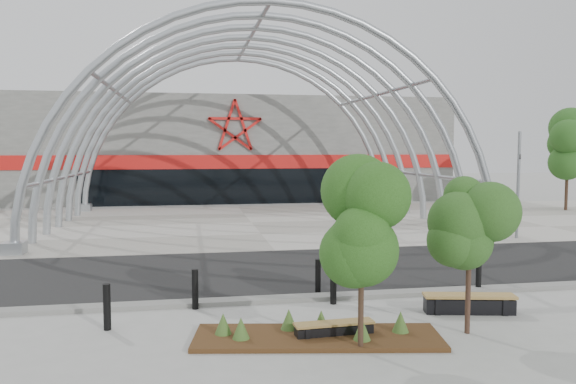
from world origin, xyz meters
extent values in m
plane|color=#969691|center=(0.00, 0.00, 0.00)|extent=(140.00, 140.00, 0.00)
cube|color=black|center=(0.00, 3.50, 0.01)|extent=(140.00, 7.00, 0.02)
cube|color=gray|center=(0.00, 15.50, 0.02)|extent=(60.00, 17.00, 0.04)
cube|color=slate|center=(0.00, -0.25, 0.06)|extent=(60.00, 0.50, 0.12)
cube|color=#63635E|center=(0.00, 33.50, 4.00)|extent=(34.00, 15.00, 8.00)
cube|color=black|center=(0.00, 26.05, 1.30)|extent=(22.00, 0.25, 2.60)
cube|color=red|center=(0.00, 26.05, 3.10)|extent=(34.00, 0.30, 1.00)
torus|color=#A2A7AD|center=(0.00, 8.00, 0.00)|extent=(20.36, 0.36, 20.36)
torus|color=#A2A7AD|center=(0.00, 10.50, 0.00)|extent=(20.36, 0.36, 20.36)
torus|color=#A2A7AD|center=(0.00, 13.00, 0.00)|extent=(20.36, 0.36, 20.36)
torus|color=#A2A7AD|center=(0.00, 15.50, 0.00)|extent=(20.36, 0.36, 20.36)
torus|color=#A2A7AD|center=(0.00, 18.00, 0.00)|extent=(20.36, 0.36, 20.36)
torus|color=#A2A7AD|center=(0.00, 20.50, 0.00)|extent=(20.36, 0.36, 20.36)
torus|color=#A2A7AD|center=(0.00, 23.00, 0.00)|extent=(20.36, 0.36, 20.36)
cylinder|color=#A2A7AD|center=(9.66, 15.50, 2.59)|extent=(0.20, 15.00, 0.20)
cylinder|color=#A2A7AD|center=(7.07, 15.50, 7.07)|extent=(0.20, 15.00, 0.20)
cylinder|color=#A2A7AD|center=(0.00, 15.50, 10.00)|extent=(0.20, 15.00, 0.20)
cylinder|color=#A2A7AD|center=(-7.07, 15.50, 7.07)|extent=(0.20, 15.00, 0.20)
cylinder|color=#A2A7AD|center=(-9.66, 15.50, 2.59)|extent=(0.20, 15.00, 0.20)
cube|color=#A2A7AD|center=(-10.00, 8.00, 0.25)|extent=(0.80, 0.80, 0.50)
cube|color=#A2A7AD|center=(-10.00, 23.00, 0.25)|extent=(0.80, 0.80, 0.50)
cube|color=#A2A7AD|center=(10.00, 8.00, 0.25)|extent=(0.80, 0.80, 0.50)
cube|color=#A2A7AD|center=(10.00, 23.00, 0.25)|extent=(0.80, 0.80, 0.50)
cube|color=#33200D|center=(-0.67, -3.38, 0.05)|extent=(5.47, 2.47, 0.10)
cone|color=#446629|center=(-2.30, -3.31, 0.33)|extent=(0.37, 0.37, 0.46)
cone|color=#446629|center=(-0.52, -3.10, 0.33)|extent=(0.37, 0.37, 0.46)
cone|color=#446629|center=(0.18, -3.83, 0.33)|extent=(0.37, 0.37, 0.46)
cone|color=#446629|center=(-1.20, -2.88, 0.33)|extent=(0.37, 0.37, 0.46)
cone|color=#446629|center=(1.17, -3.48, 0.33)|extent=(0.37, 0.37, 0.46)
cone|color=#446629|center=(-2.65, -2.95, 0.33)|extent=(0.37, 0.37, 0.46)
cylinder|color=gray|center=(11.23, 8.10, 2.42)|extent=(0.14, 0.14, 4.84)
imported|color=black|center=(11.23, 8.10, 3.49)|extent=(0.34, 0.68, 0.14)
cylinder|color=black|center=(0.04, -4.18, 0.92)|extent=(0.11, 0.11, 1.84)
ellipsoid|color=#1D4011|center=(0.04, -4.18, 2.60)|extent=(1.58, 1.58, 2.01)
cylinder|color=#341E18|center=(2.71, -3.54, 0.87)|extent=(0.12, 0.12, 1.74)
ellipsoid|color=#233D18|center=(2.71, -3.54, 2.46)|extent=(1.44, 1.44, 1.90)
cube|color=black|center=(-0.30, -3.37, 0.14)|extent=(1.72, 0.43, 0.29)
cube|color=black|center=(-0.94, -3.41, 0.17)|extent=(0.13, 0.38, 0.34)
cube|color=black|center=(0.34, -3.33, 0.17)|extent=(0.13, 0.38, 0.34)
cube|color=olive|center=(-0.30, -3.37, 0.34)|extent=(1.77, 0.49, 0.05)
cube|color=black|center=(3.49, -2.14, 0.19)|extent=(2.23, 0.86, 0.37)
cube|color=black|center=(2.69, -1.97, 0.22)|extent=(0.23, 0.50, 0.44)
cube|color=black|center=(4.30, -2.31, 0.22)|extent=(0.23, 0.50, 0.44)
cube|color=olive|center=(3.49, -2.14, 0.44)|extent=(2.30, 0.94, 0.07)
cylinder|color=black|center=(-5.20, -1.91, 0.53)|extent=(0.17, 0.17, 1.05)
cylinder|color=black|center=(-3.22, -0.58, 0.51)|extent=(0.16, 0.16, 1.02)
cylinder|color=black|center=(0.21, 0.34, 0.49)|extent=(0.16, 0.16, 0.98)
cylinder|color=black|center=(0.37, -0.74, 0.53)|extent=(0.17, 0.17, 1.06)
cylinder|color=black|center=(4.83, -0.16, 0.49)|extent=(0.16, 0.16, 0.98)
cylinder|color=black|center=(21.00, 18.00, 1.51)|extent=(0.20, 0.20, 3.03)
ellipsoid|color=#1C4216|center=(21.00, 18.00, 4.26)|extent=(2.70, 2.70, 3.30)
camera|label=1|loc=(-3.34, -14.83, 4.10)|focal=35.00mm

